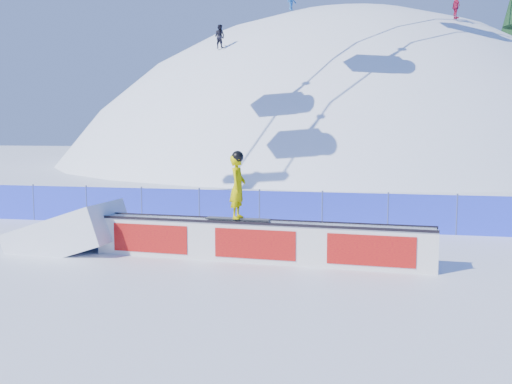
# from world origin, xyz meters

# --- Properties ---
(ground) EXTENTS (160.00, 160.00, 0.00)m
(ground) POSITION_xyz_m (0.00, 0.00, 0.00)
(ground) COLOR white
(ground) RESTS_ON ground
(snow_hill) EXTENTS (64.00, 64.00, 64.00)m
(snow_hill) POSITION_xyz_m (0.00, 42.00, -18.00)
(snow_hill) COLOR white
(snow_hill) RESTS_ON ground
(safety_fence) EXTENTS (22.05, 0.05, 1.30)m
(safety_fence) POSITION_xyz_m (0.00, 4.50, 0.60)
(safety_fence) COLOR blue
(safety_fence) RESTS_ON ground
(rail_box) EXTENTS (8.29, 1.07, 0.99)m
(rail_box) POSITION_xyz_m (-0.15, 0.02, 0.49)
(rail_box) COLOR silver
(rail_box) RESTS_ON ground
(snow_ramp) EXTENTS (2.99, 1.97, 1.80)m
(snow_ramp) POSITION_xyz_m (-5.31, 0.33, 0.00)
(snow_ramp) COLOR white
(snow_ramp) RESTS_ON ground
(snowboarder) EXTENTS (1.60, 0.57, 1.66)m
(snowboarder) POSITION_xyz_m (-0.65, 0.05, 1.81)
(snowboarder) COLOR black
(snowboarder) RESTS_ON rail_box
(distant_skiers) EXTENTS (22.60, 10.39, 8.22)m
(distant_skiers) POSITION_xyz_m (0.92, 30.58, 11.00)
(distant_skiers) COLOR black
(distant_skiers) RESTS_ON ground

